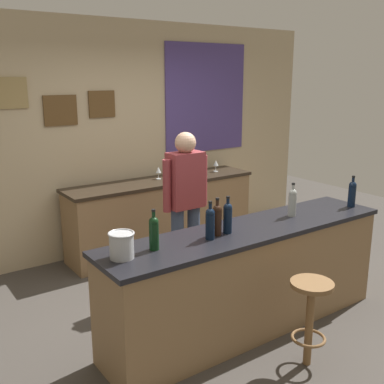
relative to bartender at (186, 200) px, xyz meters
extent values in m
plane|color=#423D38|center=(-0.03, -0.59, -0.94)|extent=(10.00, 10.00, 0.00)
cube|color=tan|center=(-0.03, 1.44, 0.46)|extent=(6.00, 0.06, 2.80)
cube|color=#997F4C|center=(-1.23, 1.39, 1.04)|extent=(0.31, 0.02, 0.32)
cube|color=brown|center=(-0.73, 1.39, 0.84)|extent=(0.38, 0.02, 0.34)
cube|color=brown|center=(-0.23, 1.39, 0.89)|extent=(0.32, 0.02, 0.31)
cube|color=#4C3D7F|center=(1.30, 1.40, 0.91)|extent=(1.30, 0.02, 1.43)
cube|color=olive|center=(-0.03, -0.99, -0.50)|extent=(2.65, 0.57, 0.88)
cube|color=black|center=(-0.03, -0.99, -0.04)|extent=(2.70, 0.60, 0.04)
cube|color=olive|center=(0.37, 1.06, -0.51)|extent=(2.42, 0.53, 0.86)
cube|color=#2D2319|center=(0.37, 1.06, -0.06)|extent=(2.47, 0.56, 0.04)
cylinder|color=#384766|center=(0.10, 0.00, -0.51)|extent=(0.13, 0.13, 0.86)
cylinder|color=#384766|center=(-0.10, 0.00, -0.51)|extent=(0.13, 0.13, 0.86)
cube|color=maroon|center=(0.00, 0.00, 0.20)|extent=(0.36, 0.20, 0.56)
sphere|color=tan|center=(0.00, 0.00, 0.58)|extent=(0.21, 0.21, 0.21)
cylinder|color=maroon|center=(0.22, 0.00, 0.17)|extent=(0.08, 0.08, 0.52)
cylinder|color=maroon|center=(-0.22, 0.00, 0.17)|extent=(0.08, 0.08, 0.52)
cylinder|color=brown|center=(-0.01, -1.66, -0.61)|extent=(0.06, 0.06, 0.65)
torus|color=brown|center=(-0.01, -1.66, -0.72)|extent=(0.26, 0.26, 0.02)
cylinder|color=brown|center=(-0.01, -1.66, -0.27)|extent=(0.32, 0.32, 0.03)
cylinder|color=black|center=(-0.93, -0.96, 0.08)|extent=(0.07, 0.07, 0.20)
sphere|color=black|center=(-0.93, -0.96, 0.20)|extent=(0.07, 0.07, 0.07)
cylinder|color=black|center=(-0.93, -0.96, 0.23)|extent=(0.03, 0.03, 0.09)
cylinder|color=black|center=(-0.93, -0.96, 0.28)|extent=(0.03, 0.03, 0.02)
cylinder|color=black|center=(-0.47, -1.02, 0.08)|extent=(0.07, 0.07, 0.20)
sphere|color=black|center=(-0.47, -1.02, 0.20)|extent=(0.07, 0.07, 0.07)
cylinder|color=black|center=(-0.47, -1.02, 0.23)|extent=(0.03, 0.03, 0.09)
cylinder|color=black|center=(-0.47, -1.02, 0.28)|extent=(0.03, 0.03, 0.02)
cylinder|color=black|center=(-0.36, -0.97, 0.08)|extent=(0.07, 0.07, 0.20)
sphere|color=black|center=(-0.36, -0.97, 0.20)|extent=(0.07, 0.07, 0.07)
cylinder|color=black|center=(-0.36, -0.97, 0.23)|extent=(0.03, 0.03, 0.09)
cylinder|color=black|center=(-0.36, -0.97, 0.28)|extent=(0.03, 0.03, 0.02)
cylinder|color=black|center=(-0.26, -0.98, 0.08)|extent=(0.07, 0.07, 0.20)
sphere|color=black|center=(-0.26, -0.98, 0.20)|extent=(0.07, 0.07, 0.07)
cylinder|color=black|center=(-0.26, -0.98, 0.23)|extent=(0.03, 0.03, 0.09)
cylinder|color=black|center=(-0.26, -0.98, 0.28)|extent=(0.03, 0.03, 0.02)
cylinder|color=#999E99|center=(0.51, -0.96, 0.08)|extent=(0.07, 0.07, 0.20)
sphere|color=#999E99|center=(0.51, -0.96, 0.20)|extent=(0.07, 0.07, 0.07)
cylinder|color=#999E99|center=(0.51, -0.96, 0.23)|extent=(0.03, 0.03, 0.09)
cylinder|color=black|center=(0.51, -0.96, 0.28)|extent=(0.03, 0.03, 0.02)
cylinder|color=black|center=(1.20, -1.08, 0.08)|extent=(0.07, 0.07, 0.20)
sphere|color=black|center=(1.20, -1.08, 0.20)|extent=(0.07, 0.07, 0.07)
cylinder|color=black|center=(1.20, -1.08, 0.23)|extent=(0.03, 0.03, 0.09)
cylinder|color=black|center=(1.20, -1.08, 0.28)|extent=(0.03, 0.03, 0.02)
cylinder|color=#B7BABF|center=(-1.20, -0.97, 0.07)|extent=(0.17, 0.17, 0.18)
torus|color=#B7BABF|center=(-1.20, -0.97, 0.16)|extent=(0.19, 0.19, 0.02)
cylinder|color=silver|center=(0.36, 1.12, -0.03)|extent=(0.06, 0.06, 0.00)
cylinder|color=silver|center=(0.36, 1.12, 0.01)|extent=(0.01, 0.01, 0.07)
cone|color=silver|center=(0.36, 1.12, 0.08)|extent=(0.07, 0.07, 0.08)
cylinder|color=silver|center=(1.22, 1.07, -0.03)|extent=(0.06, 0.06, 0.00)
cylinder|color=silver|center=(1.22, 1.07, 0.01)|extent=(0.01, 0.01, 0.07)
cone|color=silver|center=(1.22, 1.07, 0.08)|extent=(0.07, 0.07, 0.08)
camera|label=1|loc=(-2.53, -3.70, 1.22)|focal=43.24mm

